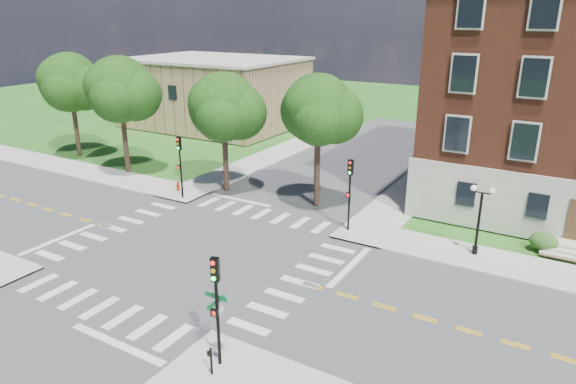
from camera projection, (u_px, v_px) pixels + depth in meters
The scene contains 19 objects.
ground at pixel (196, 252), 30.98m from camera, with size 160.00×160.00×0.00m, color #285919.
road_ew at pixel (196, 252), 30.98m from camera, with size 90.00×12.00×0.01m, color #3D3D3F.
road_ns at pixel (196, 252), 30.98m from camera, with size 12.00×90.00×0.01m, color #3D3D3F.
sidewalk_ne at pixel (508, 217), 36.07m from camera, with size 34.00×34.00×0.12m.
sidewalk_nw at pixel (177, 158), 50.83m from camera, with size 34.00×34.00×0.12m.
crosswalk_east at pixel (300, 282), 27.52m from camera, with size 2.20×10.20×0.02m, color silver, non-canonical shape.
stop_bar_east at pixel (350, 267), 29.19m from camera, with size 0.40×5.50×0.00m, color silver.
secondary_building at pixel (214, 92), 64.50m from camera, with size 20.40×15.40×8.30m.
tree_a at pixel (70, 82), 49.43m from camera, with size 5.70×5.70×10.07m.
tree_b at pixel (120, 90), 43.87m from camera, with size 5.71×5.71×10.21m.
tree_c at pixel (223, 107), 39.39m from camera, with size 5.34×5.34×9.40m.
tree_d at pixel (318, 110), 36.07m from camera, with size 5.05×5.05×9.66m.
traffic_signal_se at pixel (216, 298), 19.95m from camera, with size 0.37×0.44×4.80m.
traffic_signal_ne at pixel (350, 186), 32.88m from camera, with size 0.36×0.41×4.80m.
traffic_signal_nw at pixel (180, 159), 38.78m from camera, with size 0.33×0.37×4.80m.
twin_lamp_west at pixel (479, 216), 29.72m from camera, with size 1.36×0.36×4.23m.
street_sign_pole at pixel (217, 314), 20.45m from camera, with size 1.10×1.10×3.10m.
push_button_post at pixel (211, 360), 20.12m from camera, with size 0.14×0.21×1.20m.
fire_hydrant at pixel (178, 186), 41.23m from camera, with size 0.35×0.35×0.75m.
Camera 1 is at (19.05, -21.30, 13.69)m, focal length 32.00 mm.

